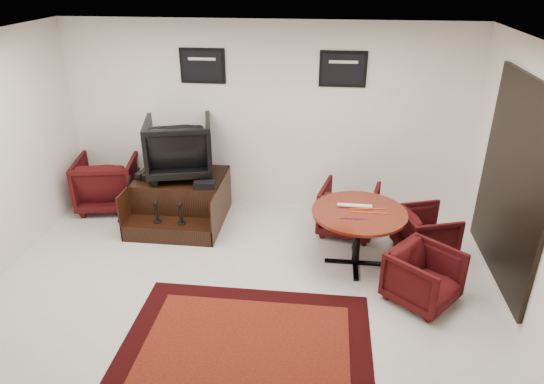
{
  "coord_description": "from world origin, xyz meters",
  "views": [
    {
      "loc": [
        0.91,
        -4.41,
        3.5
      ],
      "look_at": [
        0.29,
        0.9,
        0.95
      ],
      "focal_mm": 32.0,
      "sensor_mm": 36.0,
      "label": 1
    }
  ],
  "objects": [
    {
      "name": "umbrella_hooked",
      "position": [
        -1.91,
        1.87,
        0.4
      ],
      "size": [
        0.3,
        0.11,
        0.81
      ],
      "primitive_type": null,
      "color": "black",
      "rests_on": "ground"
    },
    {
      "name": "area_rug",
      "position": [
        0.22,
        -0.74,
        0.01
      ],
      "size": [
        2.51,
        1.88,
        0.01
      ],
      "color": "black",
      "rests_on": "ground"
    },
    {
      "name": "armchair_side",
      "position": [
        -2.41,
        2.09,
        0.45
      ],
      "size": [
        1.02,
        0.98,
        0.91
      ],
      "primitive_type": "imported",
      "rotation": [
        0.0,
        0.0,
        3.34
      ],
      "color": "black",
      "rests_on": "ground"
    },
    {
      "name": "room_shell",
      "position": [
        0.41,
        0.12,
        1.79
      ],
      "size": [
        6.02,
        5.02,
        2.81
      ],
      "color": "white",
      "rests_on": "ground"
    },
    {
      "name": "shine_podium",
      "position": [
        -1.18,
        1.82,
        0.31
      ],
      "size": [
        1.29,
        1.33,
        0.66
      ],
      "color": "black",
      "rests_on": "ground"
    },
    {
      "name": "table_clutter",
      "position": [
        1.43,
        0.87,
        0.76
      ],
      "size": [
        0.57,
        0.34,
        0.01
      ],
      "color": "#EE520D",
      "rests_on": "meeting_table"
    },
    {
      "name": "shoes_pair",
      "position": [
        -1.64,
        1.77,
        0.71
      ],
      "size": [
        0.28,
        0.31,
        0.1
      ],
      "color": "black",
      "rests_on": "shine_podium"
    },
    {
      "name": "table_chair_window",
      "position": [
        2.27,
        1.27,
        0.34
      ],
      "size": [
        0.8,
        0.82,
        0.68
      ],
      "primitive_type": "imported",
      "rotation": [
        0.0,
        0.0,
        1.89
      ],
      "color": "black",
      "rests_on": "ground"
    },
    {
      "name": "meeting_table",
      "position": [
        1.36,
        0.9,
        0.67
      ],
      "size": [
        1.16,
        1.16,
        0.76
      ],
      "color": "#49170A",
      "rests_on": "ground"
    },
    {
      "name": "paper_roll",
      "position": [
        1.3,
        0.98,
        0.78
      ],
      "size": [
        0.42,
        0.06,
        0.05
      ],
      "primitive_type": "cylinder",
      "rotation": [
        0.0,
        1.57,
        -0.03
      ],
      "color": "silver",
      "rests_on": "meeting_table"
    },
    {
      "name": "polish_kit",
      "position": [
        -0.73,
        1.55,
        0.71
      ],
      "size": [
        0.3,
        0.22,
        0.1
      ],
      "primitive_type": "cube",
      "rotation": [
        0.0,
        0.0,
        0.1
      ],
      "color": "black",
      "rests_on": "shine_podium"
    },
    {
      "name": "shine_chair",
      "position": [
        -1.18,
        1.96,
        1.13
      ],
      "size": [
        1.1,
        1.05,
        0.94
      ],
      "primitive_type": "imported",
      "rotation": [
        0.0,
        0.0,
        3.39
      ],
      "color": "black",
      "rests_on": "shine_podium"
    },
    {
      "name": "table_chair_back",
      "position": [
        1.28,
        1.72,
        0.39
      ],
      "size": [
        0.89,
        0.85,
        0.78
      ],
      "primitive_type": "imported",
      "rotation": [
        0.0,
        0.0,
        2.92
      ],
      "color": "black",
      "rests_on": "ground"
    },
    {
      "name": "ground",
      "position": [
        0.0,
        0.0,
        0.0
      ],
      "size": [
        6.0,
        6.0,
        0.0
      ],
      "primitive_type": "plane",
      "color": "beige",
      "rests_on": "ground"
    },
    {
      "name": "table_chair_corner",
      "position": [
        2.07,
        0.23,
        0.35
      ],
      "size": [
        0.93,
        0.94,
        0.7
      ],
      "primitive_type": "imported",
      "rotation": [
        0.0,
        0.0,
        0.88
      ],
      "color": "black",
      "rests_on": "ground"
    },
    {
      "name": "umbrella_black",
      "position": [
        -1.93,
        1.59,
        0.4
      ],
      "size": [
        0.3,
        0.11,
        0.8
      ],
      "primitive_type": null,
      "color": "black",
      "rests_on": "ground"
    }
  ]
}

